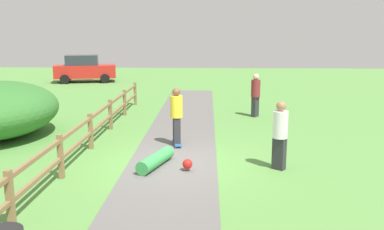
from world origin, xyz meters
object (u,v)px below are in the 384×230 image
at_px(bystander_maroon, 256,93).
at_px(parked_car_red, 85,69).
at_px(skater_riding, 177,114).
at_px(skater_fallen, 158,160).
at_px(bystander_white, 280,132).

xyz_separation_m(bystander_maroon, parked_car_red, (-10.72, 11.72, -0.04)).
bearing_deg(skater_riding, parked_car_red, 115.41).
xyz_separation_m(skater_fallen, bystander_maroon, (3.28, 6.75, 0.80)).
relative_size(skater_fallen, bystander_maroon, 0.88).
bearing_deg(parked_car_red, bystander_maroon, -47.54).
relative_size(bystander_white, parked_car_red, 0.40).
height_order(skater_fallen, parked_car_red, parked_car_red).
distance_m(skater_riding, bystander_maroon, 5.50).
distance_m(bystander_white, parked_car_red, 21.29).
relative_size(skater_fallen, bystander_white, 0.89).
distance_m(skater_riding, parked_car_red, 18.11).
relative_size(bystander_maroon, parked_car_red, 0.41).
xyz_separation_m(skater_riding, bystander_white, (2.82, -2.11, -0.04)).
bearing_deg(skater_fallen, bystander_maroon, 64.09).
xyz_separation_m(skater_fallen, parked_car_red, (-7.44, 18.47, 0.76)).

